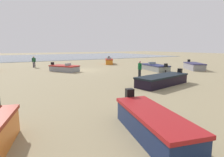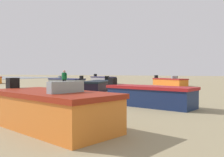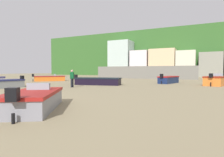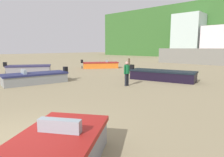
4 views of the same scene
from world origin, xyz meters
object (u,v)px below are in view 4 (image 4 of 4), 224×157
Objects in this scene: boat_grey_2 at (29,70)px; beach_walker_distant at (127,72)px; boat_black_0 at (162,75)px; boat_orange_1 at (101,65)px; mooring_post_near_water at (129,62)px; boat_grey_6 at (35,78)px.

boat_grey_2 is 10.56m from beach_walker_distant.
boat_black_0 reaches higher than boat_orange_1.
boat_grey_2 is 15.00m from mooring_post_near_water.
beach_walker_distant is at bearing -21.26° from boat_black_0.
boat_grey_6 is at bearing 12.70° from boat_grey_2.
boat_grey_6 is 2.90× the size of beach_walker_distant.
beach_walker_distant reaches higher than boat_grey_2.
boat_grey_6 is at bearing 126.66° from beach_walker_distant.
boat_black_0 is 1.28× the size of boat_grey_2.
boat_orange_1 is 6.44m from mooring_post_near_water.
boat_grey_2 reaches higher than boat_black_0.
mooring_post_near_water is (-4.55, 16.92, 0.10)m from boat_grey_6.
boat_grey_6 is at bearing -50.85° from boat_black_0.
boat_orange_1 is 8.63m from boat_grey_2.
boat_grey_2 is 5.39m from boat_grey_6.
beach_walker_distant reaches higher than boat_orange_1.
boat_orange_1 is at bearing -57.21° from boat_grey_6.
boat_orange_1 is 1.03× the size of boat_grey_2.
beach_walker_distant is at bearing 42.85° from boat_grey_2.
beach_walker_distant is at bearing -134.57° from boat_grey_6.
boat_orange_1 is at bearing 117.31° from boat_grey_2.
boat_orange_1 is at bearing -85.88° from mooring_post_near_water.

